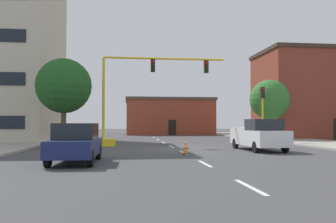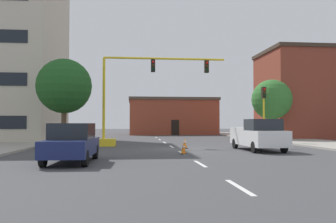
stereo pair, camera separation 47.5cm
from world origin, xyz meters
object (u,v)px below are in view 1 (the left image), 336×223
Objects in this scene: traffic_signal_gantry at (122,116)px; pickup_truck_white at (259,135)px; traffic_light_pole_right at (263,102)px; traffic_cone_roadside_a at (186,143)px; tree_right_mid at (270,100)px; traffic_cone_roadside_b at (186,148)px; sedan_navy_near_left at (76,143)px; tree_left_near at (64,86)px.

pickup_truck_white is (8.72, -5.40, -1.34)m from traffic_signal_gantry.
traffic_light_pole_right reaches higher than traffic_cone_roadside_a.
pickup_truck_white is at bearing -116.07° from tree_right_mid.
traffic_cone_roadside_b is (-8.21, -9.09, -3.20)m from traffic_light_pole_right.
sedan_navy_near_left is at bearing -99.66° from traffic_signal_gantry.
traffic_signal_gantry is at bearing 12.36° from tree_left_near.
sedan_navy_near_left reaches higher than traffic_cone_roadside_b.
traffic_light_pole_right is (11.85, 1.65, 1.21)m from traffic_signal_gantry.
tree_left_near is 10.96m from traffic_cone_roadside_b.
sedan_navy_near_left is (2.27, -10.18, -3.53)m from tree_left_near.
tree_left_near is at bearing -158.27° from tree_right_mid.
traffic_cone_roadside_b is at bearing 33.42° from sedan_navy_near_left.
tree_left_near is (-16.01, -2.56, 0.89)m from traffic_light_pole_right.
pickup_truck_white is (-3.13, -7.05, -2.55)m from traffic_light_pole_right.
traffic_signal_gantry is 11.34m from sedan_navy_near_left.
traffic_light_pole_right reaches higher than pickup_truck_white.
tree_left_near reaches higher than traffic_cone_roadside_b.
traffic_signal_gantry is 5.77m from traffic_cone_roadside_a.
traffic_signal_gantry is at bearing 148.21° from pickup_truck_white.
traffic_light_pole_right reaches higher than traffic_cone_roadside_b.
pickup_truck_white is at bearing -31.79° from traffic_signal_gantry.
traffic_light_pole_right is 7.23× the size of traffic_cone_roadside_b.
tree_right_mid reaches higher than sedan_navy_near_left.
traffic_light_pole_right is 0.88× the size of pickup_truck_white.
sedan_navy_near_left is (-1.89, -11.09, -1.43)m from traffic_signal_gantry.
traffic_cone_roadside_a is at bearing 153.28° from pickup_truck_white.
tree_left_near is at bearing 160.77° from pickup_truck_white.
tree_right_mid is at bearing 63.93° from pickup_truck_white.
traffic_signal_gantry reaches higher than pickup_truck_white.
tree_left_near is 9.72m from traffic_cone_roadside_a.
tree_right_mid is (14.57, 6.55, 1.75)m from traffic_signal_gantry.
traffic_cone_roadside_a is at bearing -15.10° from tree_left_near.
pickup_truck_white reaches higher than traffic_cone_roadside_b.
traffic_cone_roadside_b is (-5.08, -2.04, -0.65)m from pickup_truck_white.
sedan_navy_near_left is 6.39× the size of traffic_cone_roadside_a.
traffic_cone_roadside_a is (-4.35, 2.19, -0.62)m from pickup_truck_white.
traffic_light_pole_right is at bearing 9.08° from tree_left_near.
tree_left_near is at bearing 140.03° from traffic_cone_roadside_b.
tree_right_mid is (2.72, 4.91, 0.54)m from traffic_light_pole_right.
sedan_navy_near_left is 10.07m from traffic_cone_roadside_a.
traffic_signal_gantry is 15.45× the size of traffic_cone_roadside_b.
traffic_light_pole_right is at bearing -118.98° from tree_right_mid.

